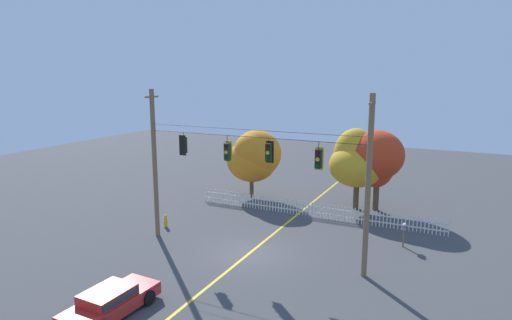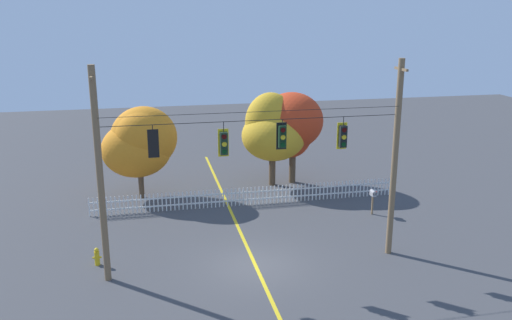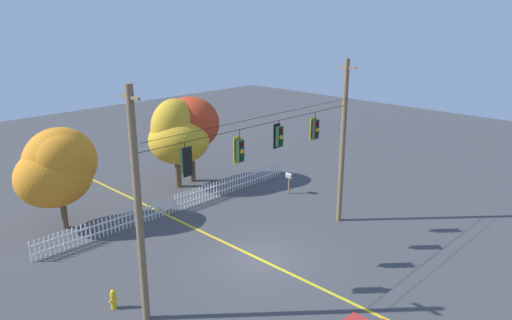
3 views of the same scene
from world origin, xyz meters
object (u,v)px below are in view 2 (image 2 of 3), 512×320
Objects in this scene: fire_hydrant at (97,257)px; traffic_signal_westbound_side at (282,136)px; traffic_signal_northbound_secondary at (153,143)px; traffic_signal_southbound_primary at (343,136)px; autumn_maple_mid at (273,128)px; traffic_signal_eastbound_side at (224,143)px; roadside_mailbox at (373,195)px; autumn_maple_near_fence at (141,142)px; autumn_oak_far_east at (292,123)px.

traffic_signal_westbound_side is at bearing -10.45° from fire_hydrant.
traffic_signal_northbound_secondary is 0.91× the size of traffic_signal_southbound_primary.
autumn_maple_mid is at bearing 78.48° from traffic_signal_westbound_side.
traffic_signal_northbound_secondary reaches higher than autumn_maple_mid.
roadside_mailbox is (8.69, 4.62, -4.42)m from traffic_signal_eastbound_side.
autumn_maple_near_fence reaches higher than roadside_mailbox.
traffic_signal_westbound_side reaches higher than roadside_mailbox.
traffic_signal_westbound_side and traffic_signal_southbound_primary have the same top height.
autumn_oak_far_east is (8.62, 10.78, -1.79)m from traffic_signal_northbound_secondary.
roadside_mailbox is at bearing 12.70° from fire_hydrant.
fire_hydrant is at bearing 172.14° from traffic_signal_southbound_primary.
autumn_maple_near_fence is at bearing 108.32° from traffic_signal_eastbound_side.
traffic_signal_southbound_primary is (7.84, 0.02, -0.13)m from traffic_signal_northbound_secondary.
autumn_maple_near_fence is (-3.33, 10.07, -2.21)m from traffic_signal_eastbound_side.
autumn_maple_mid reaches higher than roadside_mailbox.
traffic_signal_southbound_primary is at bearing -50.20° from autumn_maple_near_fence.
traffic_signal_eastbound_side is 1.07× the size of roadside_mailbox.
autumn_maple_mid is (4.56, 10.49, -1.84)m from traffic_signal_eastbound_side.
traffic_signal_westbound_side is 0.22× the size of autumn_oak_far_east.
autumn_maple_near_fence is at bearing -176.97° from autumn_maple_mid.
traffic_signal_northbound_secondary and traffic_signal_eastbound_side have the same top height.
autumn_oak_far_east is (5.84, 10.76, -1.62)m from traffic_signal_eastbound_side.
autumn_oak_far_east is (9.17, 0.69, 0.59)m from autumn_maple_near_fence.
traffic_signal_southbound_primary reaches higher than roadside_mailbox.
traffic_signal_westbound_side is at bearing 0.20° from traffic_signal_northbound_secondary.
traffic_signal_eastbound_side and traffic_signal_southbound_primary have the same top height.
autumn_maple_near_fence is at bearing 129.80° from traffic_signal_southbound_primary.
autumn_oak_far_east is at bearing 39.62° from fire_hydrant.
autumn_maple_near_fence is at bearing 93.12° from traffic_signal_northbound_secondary.
traffic_signal_southbound_primary is 10.92m from autumn_oak_far_east.
autumn_maple_near_fence is 6.66× the size of fire_hydrant.
traffic_signal_southbound_primary is 1.04× the size of roadside_mailbox.
traffic_signal_southbound_primary is (2.63, 0.00, -0.12)m from traffic_signal_westbound_side.
traffic_signal_eastbound_side is 1.03× the size of traffic_signal_southbound_primary.
fire_hydrant is 0.59× the size of roadside_mailbox.
traffic_signal_eastbound_side and traffic_signal_westbound_side have the same top height.
fire_hydrant is (-2.63, 1.46, -5.30)m from traffic_signal_northbound_secondary.
traffic_signal_eastbound_side is 11.58m from autumn_maple_mid.
traffic_signal_northbound_secondary is 7.84m from traffic_signal_southbound_primary.
traffic_signal_northbound_secondary is at bearing -157.98° from roadside_mailbox.
autumn_maple_near_fence is 0.92× the size of autumn_oak_far_east.
autumn_oak_far_east is 7.32m from roadside_mailbox.
traffic_signal_northbound_secondary reaches higher than roadside_mailbox.
traffic_signal_northbound_secondary is at bearing -128.66° from autumn_oak_far_east.
fire_hydrant is at bearing 150.88° from traffic_signal_northbound_secondary.
traffic_signal_westbound_side is at bearing -101.52° from autumn_maple_mid.
traffic_signal_northbound_secondary is 5.21m from traffic_signal_westbound_side.
traffic_signal_eastbound_side is 5.05m from traffic_signal_southbound_primary.
traffic_signal_southbound_primary is at bearing 0.00° from traffic_signal_westbound_side.
autumn_oak_far_east is at bearing 12.01° from autumn_maple_mid.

